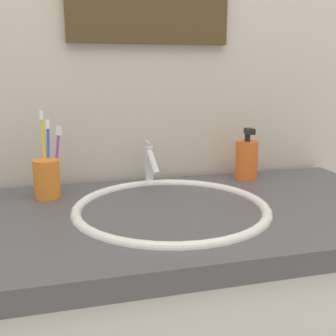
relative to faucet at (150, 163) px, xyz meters
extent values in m
cube|color=beige|center=(0.01, 0.09, 0.23)|extent=(2.34, 0.04, 2.40)
cube|color=#4C4C51|center=(0.01, -0.23, -0.08)|extent=(1.14, 0.57, 0.05)
ellipsoid|color=white|center=(0.00, -0.22, -0.11)|extent=(0.40, 0.40, 0.09)
torus|color=white|center=(0.00, -0.22, -0.06)|extent=(0.46, 0.46, 0.02)
cylinder|color=#595B60|center=(0.00, -0.22, -0.15)|extent=(0.03, 0.03, 0.01)
cylinder|color=silver|center=(0.00, 0.02, -0.01)|extent=(0.02, 0.02, 0.10)
cylinder|color=silver|center=(0.00, -0.03, 0.01)|extent=(0.02, 0.10, 0.06)
cylinder|color=silver|center=(0.00, 0.03, 0.05)|extent=(0.01, 0.05, 0.01)
cylinder|color=orange|center=(-0.28, -0.06, -0.01)|extent=(0.06, 0.06, 0.10)
cylinder|color=yellow|center=(-0.28, -0.03, 0.04)|extent=(0.01, 0.03, 0.20)
cube|color=white|center=(-0.28, -0.02, 0.14)|extent=(0.01, 0.02, 0.03)
cylinder|color=blue|center=(-0.27, -0.03, 0.03)|extent=(0.02, 0.04, 0.18)
cube|color=white|center=(-0.27, -0.02, 0.12)|extent=(0.01, 0.02, 0.03)
cylinder|color=purple|center=(-0.25, -0.04, 0.03)|extent=(0.03, 0.02, 0.16)
cube|color=white|center=(-0.24, -0.03, 0.10)|extent=(0.02, 0.01, 0.03)
cylinder|color=orange|center=(0.28, -0.01, 0.00)|extent=(0.07, 0.07, 0.11)
cylinder|color=black|center=(0.28, -0.01, 0.06)|extent=(0.02, 0.02, 0.02)
cube|color=black|center=(0.28, -0.03, 0.08)|extent=(0.02, 0.04, 0.02)
camera|label=1|loc=(-0.24, -1.09, 0.25)|focal=44.07mm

